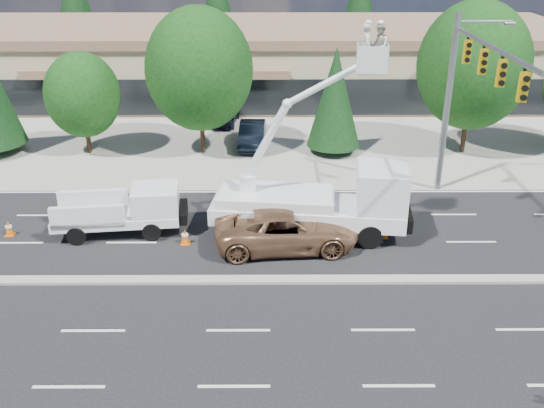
{
  "coord_description": "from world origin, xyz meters",
  "views": [
    {
      "loc": [
        1.09,
        -20.35,
        12.66
      ],
      "look_at": [
        1.19,
        2.04,
        2.4
      ],
      "focal_mm": 40.0,
      "sensor_mm": 36.0,
      "label": 1
    }
  ],
  "objects_px": {
    "signal_mast": "(464,86)",
    "bucket_truck": "(325,193)",
    "minivan": "(287,229)",
    "utility_pickup": "(126,215)"
  },
  "relations": [
    {
      "from": "bucket_truck",
      "to": "minivan",
      "type": "bearing_deg",
      "value": -136.34
    },
    {
      "from": "utility_pickup",
      "to": "bucket_truck",
      "type": "relative_size",
      "value": 0.61
    },
    {
      "from": "signal_mast",
      "to": "minivan",
      "type": "relative_size",
      "value": 1.65
    },
    {
      "from": "utility_pickup",
      "to": "signal_mast",
      "type": "bearing_deg",
      "value": 4.01
    },
    {
      "from": "signal_mast",
      "to": "bucket_truck",
      "type": "bearing_deg",
      "value": -155.61
    },
    {
      "from": "signal_mast",
      "to": "bucket_truck",
      "type": "distance_m",
      "value": 8.19
    },
    {
      "from": "signal_mast",
      "to": "minivan",
      "type": "height_order",
      "value": "signal_mast"
    },
    {
      "from": "signal_mast",
      "to": "utility_pickup",
      "type": "relative_size",
      "value": 1.77
    },
    {
      "from": "utility_pickup",
      "to": "bucket_truck",
      "type": "xyz_separation_m",
      "value": [
        8.92,
        -0.14,
        1.11
      ]
    },
    {
      "from": "signal_mast",
      "to": "bucket_truck",
      "type": "relative_size",
      "value": 1.08
    }
  ]
}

